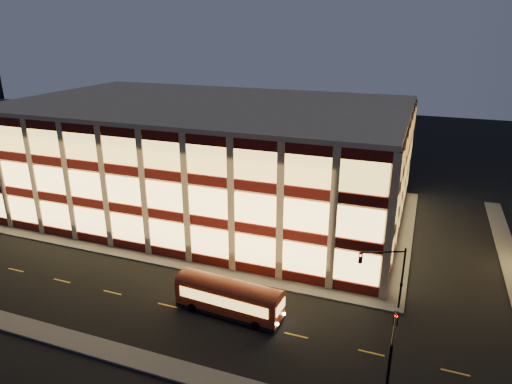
% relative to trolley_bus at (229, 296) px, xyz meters
% --- Properties ---
extents(ground, '(200.00, 200.00, 0.00)m').
position_rel_trolley_bus_xyz_m(ground, '(-9.69, 5.14, -1.79)').
color(ground, black).
rests_on(ground, ground).
extents(sidewalk_office_south, '(54.00, 2.00, 0.15)m').
position_rel_trolley_bus_xyz_m(sidewalk_office_south, '(-12.69, 6.14, -1.71)').
color(sidewalk_office_south, '#514F4C').
rests_on(sidewalk_office_south, ground).
extents(sidewalk_office_east, '(2.00, 30.00, 0.15)m').
position_rel_trolley_bus_xyz_m(sidewalk_office_east, '(13.31, 22.14, -1.71)').
color(sidewalk_office_east, '#514F4C').
rests_on(sidewalk_office_east, ground).
extents(sidewalk_tower_west, '(2.00, 30.00, 0.15)m').
position_rel_trolley_bus_xyz_m(sidewalk_tower_west, '(24.31, 22.14, -1.71)').
color(sidewalk_tower_west, '#514F4C').
rests_on(sidewalk_tower_west, ground).
extents(sidewalk_near, '(100.00, 2.00, 0.15)m').
position_rel_trolley_bus_xyz_m(sidewalk_near, '(-9.69, -7.86, -1.71)').
color(sidewalk_near, '#514F4C').
rests_on(sidewalk_near, ground).
extents(office_building, '(50.45, 30.45, 14.50)m').
position_rel_trolley_bus_xyz_m(office_building, '(-12.60, 22.05, 5.46)').
color(office_building, tan).
rests_on(office_building, ground).
extents(traffic_signal_far, '(3.79, 1.87, 6.00)m').
position_rel_trolley_bus_xyz_m(traffic_signal_far, '(12.52, 5.38, 2.32)').
color(traffic_signal_far, black).
rests_on(traffic_signal_far, ground).
extents(traffic_signal_near, '(0.32, 4.45, 6.00)m').
position_rel_trolley_bus_xyz_m(traffic_signal_near, '(13.81, -5.89, 2.34)').
color(traffic_signal_near, black).
rests_on(traffic_signal_near, ground).
extents(trolley_bus, '(9.67, 3.08, 3.23)m').
position_rel_trolley_bus_xyz_m(trolley_bus, '(0.00, 0.00, 0.00)').
color(trolley_bus, maroon).
rests_on(trolley_bus, ground).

